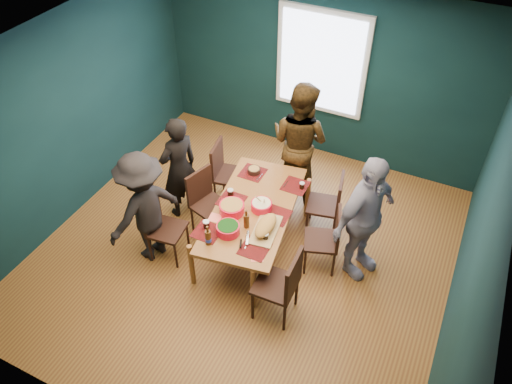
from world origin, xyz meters
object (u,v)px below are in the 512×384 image
chair_left_far (225,169)px  person_right (364,219)px  person_near_left (144,208)px  cutting_board (266,227)px  bowl_dumpling (261,205)px  bowl_herbs (228,229)px  chair_left_mid (205,198)px  chair_right_far (331,201)px  dining_table (254,212)px  chair_right_mid (329,236)px  chair_left_near (160,223)px  person_back (300,141)px  person_far_left (179,168)px  chair_right_near (284,282)px  bowl_salad (232,208)px

chair_left_far → person_right: bearing=-21.6°
person_near_left → cutting_board: person_near_left is taller
bowl_dumpling → person_right: bearing=10.2°
person_near_left → bowl_herbs: 1.07m
chair_left_mid → chair_right_far: 1.63m
dining_table → chair_right_mid: bearing=-1.7°
bowl_herbs → chair_left_far: bearing=120.5°
chair_left_near → bowl_herbs: (0.92, 0.09, 0.23)m
chair_left_far → person_back: (0.84, 0.62, 0.33)m
chair_right_mid → chair_left_mid: bearing=163.5°
chair_right_mid → person_right: person_right is taller
dining_table → person_near_left: size_ratio=1.26×
person_far_left → bowl_herbs: person_far_left is taller
dining_table → person_back: size_ratio=1.10×
chair_left_far → bowl_dumpling: bearing=-46.6°
chair_right_near → person_back: (-0.67, 2.08, 0.31)m
chair_right_far → cutting_board: 1.12m
chair_left_mid → chair_left_far: bearing=111.0°
person_near_left → bowl_dumpling: 1.41m
person_near_left → bowl_herbs: size_ratio=5.67×
chair_left_far → person_near_left: size_ratio=0.62×
person_back → chair_left_near: bearing=71.8°
chair_right_far → chair_right_mid: (0.18, -0.59, -0.01)m
bowl_herbs → person_back: bearing=84.9°
chair_right_mid → person_far_left: person_far_left is taller
dining_table → person_back: 1.31m
chair_right_mid → bowl_salad: chair_right_mid is taller
cutting_board → person_back: bearing=90.3°
chair_right_near → bowl_dumpling: size_ratio=3.85×
chair_left_far → person_far_left: (-0.42, -0.46, 0.21)m
chair_left_mid → person_back: person_back is taller
chair_right_mid → person_near_left: person_near_left is taller
dining_table → chair_left_near: chair_left_near is taller
person_far_left → bowl_dumpling: 1.30m
chair_right_mid → chair_right_far: bearing=88.2°
person_far_left → person_near_left: 0.85m
bowl_salad → cutting_board: (0.50, -0.11, 0.00)m
person_back → bowl_dumpling: size_ratio=6.90×
chair_left_far → chair_left_mid: (0.05, -0.61, -0.02)m
person_back → bowl_herbs: bearing=96.6°
chair_right_near → person_back: person_back is taller
chair_right_near → bowl_salad: 1.15m
bowl_salad → bowl_herbs: size_ratio=1.12×
chair_right_mid → cutting_board: bearing=-167.0°
chair_right_near → dining_table: bearing=131.5°
dining_table → cutting_board: bearing=-52.9°
bowl_salad → bowl_dumpling: bowl_dumpling is taller
chair_left_mid → cutting_board: 1.09m
chair_left_far → person_far_left: 0.66m
person_right → person_near_left: bearing=134.1°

